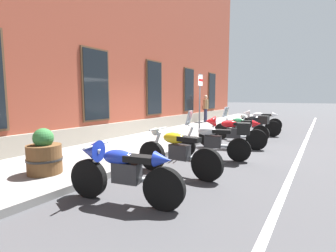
% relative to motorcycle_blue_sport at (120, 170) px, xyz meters
% --- Properties ---
extents(ground_plane, '(140.00, 140.00, 0.00)m').
position_rel_motorcycle_blue_sport_xyz_m(ground_plane, '(5.10, 1.02, -0.54)').
color(ground_plane, '#38383A').
extents(sidewalk, '(30.87, 3.11, 0.14)m').
position_rel_motorcycle_blue_sport_xyz_m(sidewalk, '(5.10, 2.58, -0.48)').
color(sidewalk, slate).
rests_on(sidewalk, ground_plane).
extents(lane_stripe, '(30.87, 0.12, 0.01)m').
position_rel_motorcycle_blue_sport_xyz_m(lane_stripe, '(5.10, -2.18, -0.54)').
color(lane_stripe, silver).
rests_on(lane_stripe, ground_plane).
extents(brick_pub_facade, '(24.87, 5.96, 9.46)m').
position_rel_motorcycle_blue_sport_xyz_m(brick_pub_facade, '(5.10, 7.06, 4.18)').
color(brick_pub_facade, brown).
rests_on(brick_pub_facade, ground_plane).
extents(motorcycle_blue_sport, '(0.67, 2.01, 0.99)m').
position_rel_motorcycle_blue_sport_xyz_m(motorcycle_blue_sport, '(0.00, 0.00, 0.00)').
color(motorcycle_blue_sport, black).
rests_on(motorcycle_blue_sport, ground_plane).
extents(motorcycle_yellow_naked, '(0.62, 2.08, 1.00)m').
position_rel_motorcycle_blue_sport_xyz_m(motorcycle_yellow_naked, '(1.73, -0.06, -0.05)').
color(motorcycle_yellow_naked, black).
rests_on(motorcycle_yellow_naked, ground_plane).
extents(motorcycle_silver_touring, '(0.82, 2.07, 1.31)m').
position_rel_motorcycle_blue_sport_xyz_m(motorcycle_silver_touring, '(3.46, -0.26, 0.00)').
color(motorcycle_silver_touring, black).
rests_on(motorcycle_silver_touring, ground_plane).
extents(motorcycle_red_sport, '(0.76, 2.15, 1.06)m').
position_rel_motorcycle_blue_sport_xyz_m(motorcycle_red_sport, '(5.14, -0.10, 0.03)').
color(motorcycle_red_sport, black).
rests_on(motorcycle_red_sport, ground_plane).
extents(motorcycle_green_touring, '(0.62, 2.15, 1.29)m').
position_rel_motorcycle_blue_sport_xyz_m(motorcycle_green_touring, '(6.85, -0.10, -0.01)').
color(motorcycle_green_touring, black).
rests_on(motorcycle_green_touring, ground_plane).
extents(motorcycle_black_naked, '(0.67, 2.01, 0.93)m').
position_rel_motorcycle_blue_sport_xyz_m(motorcycle_black_naked, '(8.38, -0.21, -0.07)').
color(motorcycle_black_naked, black).
rests_on(motorcycle_black_naked, ground_plane).
extents(motorcycle_white_sport, '(0.71, 2.03, 1.05)m').
position_rel_motorcycle_blue_sport_xyz_m(motorcycle_white_sport, '(10.08, 0.05, 0.03)').
color(motorcycle_white_sport, black).
rests_on(motorcycle_white_sport, ground_plane).
extents(pedestrian_tan_coat, '(0.51, 0.53, 1.66)m').
position_rel_motorcycle_blue_sport_xyz_m(pedestrian_tan_coat, '(11.65, 3.56, 0.53)').
color(pedestrian_tan_coat, '#2D3351').
rests_on(pedestrian_tan_coat, sidewalk).
extents(parking_sign, '(0.36, 0.07, 2.46)m').
position_rel_motorcycle_blue_sport_xyz_m(parking_sign, '(6.26, 1.49, 1.18)').
color(parking_sign, '#4C4C51').
rests_on(parking_sign, sidewalk).
extents(barrel_planter, '(0.70, 0.70, 0.93)m').
position_rel_motorcycle_blue_sport_xyz_m(barrel_planter, '(0.04, 2.09, -0.03)').
color(barrel_planter, brown).
rests_on(barrel_planter, sidewalk).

